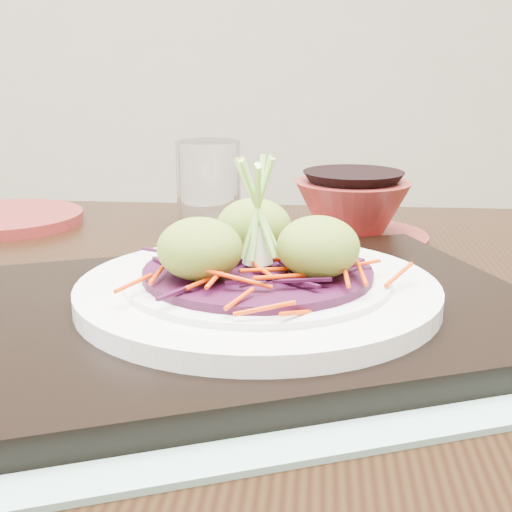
{
  "coord_description": "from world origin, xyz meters",
  "views": [
    {
      "loc": [
        -0.08,
        -0.5,
        0.95
      ],
      "look_at": [
        -0.05,
        0.0,
        0.81
      ],
      "focal_mm": 50.0,
      "sensor_mm": 36.0,
      "label": 1
    }
  ],
  "objects": [
    {
      "name": "terracotta_bowl_set",
      "position": [
        0.06,
        0.22,
        0.79
      ],
      "size": [
        0.19,
        0.19,
        0.07
      ],
      "rotation": [
        0.0,
        0.0,
        0.22
      ],
      "color": "maroon",
      "rests_on": "dining_table"
    },
    {
      "name": "white_plate",
      "position": [
        -0.05,
        -0.02,
        0.79
      ],
      "size": [
        0.26,
        0.26,
        0.02
      ],
      "color": "silver",
      "rests_on": "serving_tray"
    },
    {
      "name": "cabbage_bed",
      "position": [
        -0.05,
        -0.02,
        0.8
      ],
      "size": [
        0.16,
        0.16,
        0.01
      ],
      "primitive_type": "cylinder",
      "color": "#380B24",
      "rests_on": "white_plate"
    },
    {
      "name": "scallion_garnish",
      "position": [
        -0.05,
        -0.02,
        0.84
      ],
      "size": [
        0.06,
        0.06,
        0.09
      ],
      "primitive_type": null,
      "color": "#8FD153",
      "rests_on": "cabbage_bed"
    },
    {
      "name": "guacamole_scoops",
      "position": [
        -0.05,
        -0.02,
        0.82
      ],
      "size": [
        0.14,
        0.13,
        0.04
      ],
      "color": "olive",
      "rests_on": "cabbage_bed"
    },
    {
      "name": "serving_tray",
      "position": [
        -0.05,
        -0.02,
        0.77
      ],
      "size": [
        0.46,
        0.38,
        0.02
      ],
      "primitive_type": "cube",
      "rotation": [
        0.0,
        0.0,
        0.24
      ],
      "color": "black",
      "rests_on": "placemat"
    },
    {
      "name": "carrot_julienne",
      "position": [
        -0.05,
        -0.02,
        0.81
      ],
      "size": [
        0.2,
        0.2,
        0.01
      ],
      "primitive_type": null,
      "color": "#C83103",
      "rests_on": "cabbage_bed"
    },
    {
      "name": "placemat",
      "position": [
        -0.05,
        -0.02,
        0.76
      ],
      "size": [
        0.53,
        0.46,
        0.0
      ],
      "primitive_type": "cube",
      "rotation": [
        0.0,
        0.0,
        0.24
      ],
      "color": "#80A590",
      "rests_on": "dining_table"
    },
    {
      "name": "water_glass",
      "position": [
        -0.09,
        0.28,
        0.81
      ],
      "size": [
        0.08,
        0.08,
        0.1
      ],
      "primitive_type": "cylinder",
      "rotation": [
        0.0,
        0.0,
        0.16
      ],
      "color": "white",
      "rests_on": "dining_table"
    },
    {
      "name": "terracotta_side_plate",
      "position": [
        -0.33,
        0.34,
        0.76
      ],
      "size": [
        0.24,
        0.24,
        0.01
      ],
      "primitive_type": "cylinder",
      "rotation": [
        0.0,
        0.0,
        -0.46
      ],
      "color": "maroon",
      "rests_on": "dining_table"
    },
    {
      "name": "dining_table",
      "position": [
        -0.04,
        0.03,
        0.66
      ],
      "size": [
        1.32,
        0.98,
        0.76
      ],
      "rotation": [
        0.0,
        0.0,
        -0.15
      ],
      "color": "black",
      "rests_on": "ground"
    }
  ]
}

